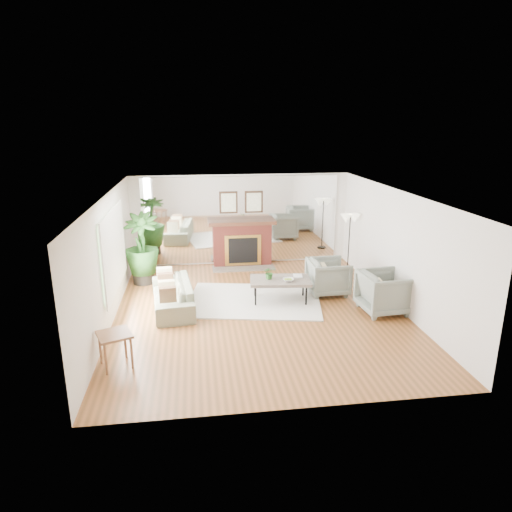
{
  "coord_description": "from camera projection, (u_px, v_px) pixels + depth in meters",
  "views": [
    {
      "loc": [
        -1.29,
        -8.91,
        3.88
      ],
      "look_at": [
        0.02,
        0.6,
        1.04
      ],
      "focal_mm": 32.0,
      "sensor_mm": 36.0,
      "label": 1
    }
  ],
  "objects": [
    {
      "name": "potted_ficus",
      "position": [
        141.0,
        246.0,
        11.14
      ],
      "size": [
        0.94,
        0.94,
        1.77
      ],
      "color": "black",
      "rests_on": "ground"
    },
    {
      "name": "ground",
      "position": [
        259.0,
        311.0,
        9.73
      ],
      "size": [
        7.0,
        7.0,
        0.0
      ],
      "primitive_type": "plane",
      "color": "brown",
      "rests_on": "ground"
    },
    {
      "name": "mirror_panel",
      "position": [
        241.0,
        220.0,
        12.67
      ],
      "size": [
        5.4,
        0.04,
        2.4
      ],
      "primitive_type": "cube",
      "color": "silver",
      "rests_on": "wall_back"
    },
    {
      "name": "side_table",
      "position": [
        115.0,
        339.0,
        7.4
      ],
      "size": [
        0.67,
        0.67,
        0.59
      ],
      "rotation": [
        0.0,
        0.0,
        0.38
      ],
      "color": "brown",
      "rests_on": "ground"
    },
    {
      "name": "fireplace",
      "position": [
        242.0,
        242.0,
        12.64
      ],
      "size": [
        1.85,
        0.83,
        2.05
      ],
      "color": "maroon",
      "rests_on": "ground"
    },
    {
      "name": "armchair_front",
      "position": [
        384.0,
        292.0,
        9.56
      ],
      "size": [
        1.04,
        1.01,
        0.88
      ],
      "primitive_type": "imported",
      "rotation": [
        0.0,
        0.0,
        1.65
      ],
      "color": "gray",
      "rests_on": "ground"
    },
    {
      "name": "wall_back",
      "position": [
        241.0,
        220.0,
        12.69
      ],
      "size": [
        6.0,
        0.02,
        2.5
      ],
      "primitive_type": "cube",
      "color": "silver",
      "rests_on": "ground"
    },
    {
      "name": "tabletop_plant",
      "position": [
        269.0,
        273.0,
        10.06
      ],
      "size": [
        0.28,
        0.25,
        0.29
      ],
      "primitive_type": "imported",
      "rotation": [
        0.0,
        0.0,
        0.1
      ],
      "color": "#306123",
      "rests_on": "coffee_table"
    },
    {
      "name": "window_panel",
      "position": [
        113.0,
        250.0,
        9.34
      ],
      "size": [
        0.04,
        2.4,
        1.5
      ],
      "primitive_type": "cube",
      "color": "#B2E09E",
      "rests_on": "wall_left"
    },
    {
      "name": "fruit_bowl",
      "position": [
        288.0,
        280.0,
        9.94
      ],
      "size": [
        0.25,
        0.25,
        0.06
      ],
      "primitive_type": "imported",
      "rotation": [
        0.0,
        0.0,
        -0.03
      ],
      "color": "brown",
      "rests_on": "coffee_table"
    },
    {
      "name": "wall_right",
      "position": [
        397.0,
        249.0,
        9.77
      ],
      "size": [
        0.02,
        7.0,
        2.5
      ],
      "primitive_type": "cube",
      "color": "silver",
      "rests_on": "ground"
    },
    {
      "name": "sofa",
      "position": [
        172.0,
        295.0,
        9.81
      ],
      "size": [
        0.99,
        2.09,
        0.59
      ],
      "primitive_type": "imported",
      "rotation": [
        0.0,
        0.0,
        -1.47
      ],
      "color": "gray",
      "rests_on": "ground"
    },
    {
      "name": "floor_lamp",
      "position": [
        350.0,
        223.0,
        11.79
      ],
      "size": [
        0.52,
        0.29,
        1.58
      ],
      "color": "black",
      "rests_on": "ground"
    },
    {
      "name": "armchair_back",
      "position": [
        328.0,
        277.0,
        10.59
      ],
      "size": [
        0.91,
        0.89,
        0.82
      ],
      "primitive_type": "imported",
      "rotation": [
        0.0,
        0.0,
        1.58
      ],
      "color": "gray",
      "rests_on": "ground"
    },
    {
      "name": "wall_left",
      "position": [
        109.0,
        260.0,
        8.98
      ],
      "size": [
        0.02,
        7.0,
        2.5
      ],
      "primitive_type": "cube",
      "color": "silver",
      "rests_on": "ground"
    },
    {
      "name": "coffee_table",
      "position": [
        280.0,
        281.0,
        10.09
      ],
      "size": [
        1.4,
        0.92,
        0.53
      ],
      "rotation": [
        0.0,
        0.0,
        -0.11
      ],
      "color": "#6A5E54",
      "rests_on": "ground"
    },
    {
      "name": "area_rug",
      "position": [
        254.0,
        300.0,
        10.24
      ],
      "size": [
        3.27,
        2.6,
        0.03
      ],
      "primitive_type": "cube",
      "rotation": [
        0.0,
        0.0,
        -0.19
      ],
      "color": "silver",
      "rests_on": "ground"
    },
    {
      "name": "book",
      "position": [
        293.0,
        276.0,
        10.26
      ],
      "size": [
        0.23,
        0.3,
        0.02
      ],
      "primitive_type": "imported",
      "rotation": [
        0.0,
        0.0,
        -0.14
      ],
      "color": "brown",
      "rests_on": "coffee_table"
    }
  ]
}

